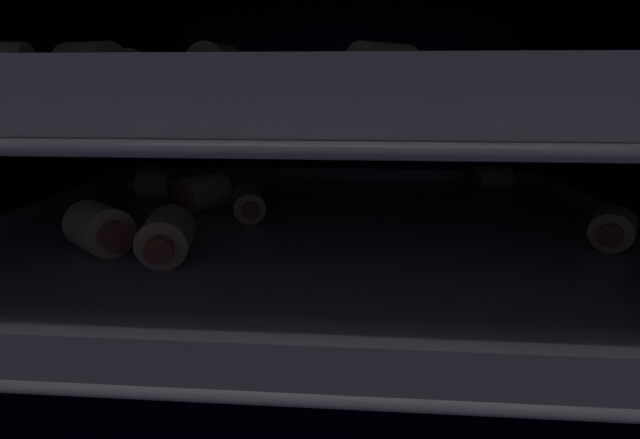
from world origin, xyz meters
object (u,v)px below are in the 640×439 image
Objects in this scene: pig_in_blanket_lower_4 at (493,177)px; pig_in_blanket_upper_5 at (93,68)px; pig_in_blanket_lower_0 at (612,228)px; pig_in_blanket_upper_2 at (276,73)px; pig_in_blanket_lower_5 at (248,204)px; baking_tray_upper at (320,98)px; pig_in_blanket_upper_6 at (261,75)px; pig_in_blanket_lower_1 at (99,228)px; pig_in_blanket_upper_8 at (383,69)px; oven_rack_lower at (320,241)px; pig_in_blanket_upper_9 at (138,71)px; pig_in_blanket_lower_2 at (155,184)px; pig_in_blanket_lower_6 at (205,192)px; pig_in_blanket_upper_0 at (122,71)px; pig_in_blanket_upper_3 at (217,68)px; baking_tray_lower at (320,231)px; pig_in_blanket_upper_1 at (538,72)px; oven_rack_upper at (320,112)px; pig_in_blanket_lower_3 at (167,236)px; pig_in_blanket_upper_7 at (373,73)px.

pig_in_blanket_lower_4 is 39.67cm from pig_in_blanket_upper_5.
pig_in_blanket_upper_2 reaches higher than pig_in_blanket_lower_0.
pig_in_blanket_lower_0 is at bearing -80.94° from pig_in_blanket_lower_4.
pig_in_blanket_lower_4 is 27.64cm from pig_in_blanket_lower_5.
pig_in_blanket_upper_6 is at bearing 119.59° from baking_tray_upper.
pig_in_blanket_lower_1 is 21.53cm from pig_in_blanket_upper_8.
oven_rack_lower is 10.16× the size of pig_in_blanket_upper_9.
pig_in_blanket_upper_6 is at bearing 20.24° from pig_in_blanket_lower_2.
pig_in_blanket_upper_8 is at bearing -43.28° from pig_in_blanket_lower_6.
pig_in_blanket_upper_0 reaches higher than baking_tray_upper.
pig_in_blanket_upper_3 is 1.17× the size of pig_in_blanket_upper_8.
pig_in_blanket_lower_6 is at bearing 150.91° from pig_in_blanket_lower_5.
pig_in_blanket_upper_0 reaches higher than pig_in_blanket_lower_2.
pig_in_blanket_lower_1 is at bearing 138.54° from pig_in_blanket_upper_5.
pig_in_blanket_upper_0 is (-16.52, 3.06, 12.47)cm from baking_tray_lower.
baking_tray_lower is 9.09× the size of pig_in_blanket_lower_6.
oven_rack_lower is 18.67cm from pig_in_blanket_upper_9.
baking_tray_upper is at bearing 22.64° from pig_in_blanket_upper_3.
baking_tray_lower is at bearing -141.48° from pig_in_blanket_lower_4.
pig_in_blanket_lower_6 reaches higher than baking_tray_lower.
pig_in_blanket_upper_1 is 20.83cm from pig_in_blanket_upper_2.
pig_in_blanket_upper_8 reaches higher than pig_in_blanket_lower_2.
baking_tray_lower is at bearing 22.98° from pig_in_blanket_lower_1.
pig_in_blanket_upper_3 is (-6.79, -2.83, 12.55)cm from baking_tray_lower.
oven_rack_upper is 10.69cm from pig_in_blanket_upper_8.
baking_tray_lower is 20.92cm from pig_in_blanket_upper_0.
pig_in_blanket_upper_6 is at bearing 89.92° from pig_in_blanket_upper_3.
baking_tray_upper is 13.83cm from pig_in_blanket_upper_6.
pig_in_blanket_upper_6 is at bearing -174.05° from pig_in_blanket_lower_4.
pig_in_blanket_upper_8 is (-10.37, -6.39, 0.01)cm from pig_in_blanket_upper_1.
pig_in_blanket_lower_6 is 22.74cm from pig_in_blanket_upper_8.
baking_tray_upper is (10.89, -4.34, 8.53)cm from pig_in_blanket_lower_6.
pig_in_blanket_lower_0 is 0.81× the size of pig_in_blanket_lower_6.
pig_in_blanket_lower_3 is 10.78cm from pig_in_blanket_upper_5.
pig_in_blanket_upper_1 is at bearing 6.08° from pig_in_blanket_lower_1.
pig_in_blanket_upper_5 reaches higher than pig_in_blanket_lower_4.
oven_rack_upper is 10.15× the size of pig_in_blanket_upper_9.
pig_in_blanket_upper_9 is at bearing 119.87° from pig_in_blanket_lower_3.
pig_in_blanket_lower_1 is at bearing -173.92° from pig_in_blanket_upper_1.
pig_in_blanket_upper_7 is (11.15, -2.64, 0.14)cm from pig_in_blanket_upper_6.
baking_tray_upper reaches higher than oven_rack_upper.
pig_in_blanket_upper_9 is (-27.27, 1.88, 0.16)cm from pig_in_blanket_upper_1.
pig_in_blanket_lower_3 is at bearing -143.17° from baking_tray_upper.
pig_in_blanket_upper_3 is 0.96× the size of pig_in_blanket_upper_9.
pig_in_blanket_lower_1 reaches higher than oven_rack_lower.
pig_in_blanket_lower_2 is at bearing 155.09° from baking_tray_upper.
pig_in_blanket_upper_3 reaches higher than pig_in_blanket_upper_7.
pig_in_blanket_upper_9 is at bearing -115.32° from pig_in_blanket_upper_6.
pig_in_blanket_upper_0 is at bearing -161.74° from pig_in_blanket_lower_4.
pig_in_blanket_lower_3 is at bearing 31.30° from pig_in_blanket_upper_5.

